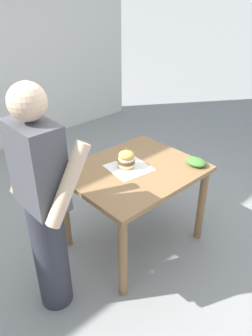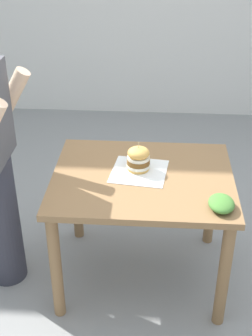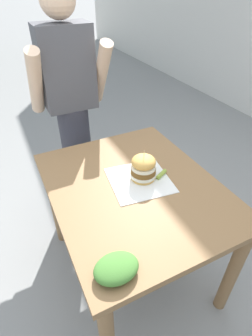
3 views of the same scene
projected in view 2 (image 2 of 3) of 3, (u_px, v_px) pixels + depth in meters
The scene contains 6 objects.
ground_plane at pixel (141, 273), 3.19m from camera, with size 80.00×80.00×0.00m, color gray.
patio_table at pixel (142, 193), 2.85m from camera, with size 0.88×1.08×0.78m.
serving_paper at pixel (139, 171), 2.83m from camera, with size 0.33×0.33×0.00m, color white.
sandwich at pixel (138, 159), 2.81m from camera, with size 0.14×0.14×0.18m.
pickle_spear at pixel (143, 159), 2.93m from camera, with size 0.02×0.02×0.08m, color #8EA83D.
side_salad at pixel (221, 203), 2.49m from camera, with size 0.18×0.14×0.06m, color #477F33.
Camera 2 is at (-2.38, -0.06, 2.24)m, focal length 50.00 mm.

